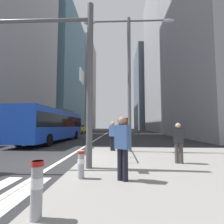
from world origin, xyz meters
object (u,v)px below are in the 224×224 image
object	(u,v)px
car_oncoming_mid	(71,129)
pedestrian_walking	(179,141)
pedestrian_far	(123,144)
city_bus_red_receding	(123,125)
street_lamp_post	(129,64)
bollard_left	(81,163)
car_receding_near	(120,127)
traffic_signal_gantry	(32,57)
city_bus_blue_oncoming	(54,124)
bollard_front	(37,187)
car_receding_far	(121,128)
pedestrian_waiting	(113,134)
car_oncoming_far	(79,129)

from	to	relation	value
car_oncoming_mid	pedestrian_walking	bearing A→B (deg)	-66.48
pedestrian_far	city_bus_red_receding	bearing A→B (deg)	88.38
pedestrian_walking	street_lamp_post	bearing A→B (deg)	119.64
car_oncoming_mid	bollard_left	xyz separation A→B (m)	(8.84, -30.17, -0.41)
car_receding_near	traffic_signal_gantry	size ratio (longest dim) A/B	0.63
city_bus_blue_oncoming	pedestrian_walking	distance (m)	13.56
street_lamp_post	bollard_front	size ratio (longest dim) A/B	8.92
bollard_left	pedestrian_far	bearing A→B (deg)	-7.23
car_receding_near	car_receding_far	xyz separation A→B (m)	(0.31, -12.64, 0.00)
pedestrian_walking	pedestrian_waiting	bearing A→B (deg)	129.22
city_bus_red_receding	car_receding_far	distance (m)	12.83
car_receding_far	traffic_signal_gantry	bearing A→B (deg)	-94.75
city_bus_red_receding	traffic_signal_gantry	size ratio (longest dim) A/B	1.76
city_bus_blue_oncoming	city_bus_red_receding	size ratio (longest dim) A/B	1.07
traffic_signal_gantry	car_receding_far	bearing A→B (deg)	85.25
bollard_left	bollard_front	bearing A→B (deg)	-96.60
traffic_signal_gantry	bollard_left	world-z (taller)	traffic_signal_gantry
city_bus_red_receding	street_lamp_post	world-z (taller)	street_lamp_post
car_receding_far	pedestrian_waiting	xyz separation A→B (m)	(-1.16, -44.02, 0.11)
bollard_left	pedestrian_waiting	xyz separation A→B (m)	(0.70, 5.36, 0.53)
car_receding_near	pedestrian_far	bearing A→B (deg)	-90.36
pedestrian_waiting	pedestrian_far	world-z (taller)	same
city_bus_red_receding	bollard_front	xyz separation A→B (m)	(-2.44, -38.68, -1.19)
city_bus_red_receding	pedestrian_far	size ratio (longest dim) A/B	6.63
car_receding_near	traffic_signal_gantry	distance (m)	61.05
city_bus_red_receding	car_oncoming_far	world-z (taller)	city_bus_red_receding
bollard_front	traffic_signal_gantry	bearing A→B (deg)	120.27
car_oncoming_mid	street_lamp_post	bearing A→B (deg)	-67.26
car_oncoming_mid	pedestrian_waiting	size ratio (longest dim) A/B	2.61
city_bus_red_receding	pedestrian_far	xyz separation A→B (m)	(-1.04, -36.73, -0.73)
city_bus_blue_oncoming	car_oncoming_mid	xyz separation A→B (m)	(-3.36, 17.92, -0.85)
bollard_front	pedestrian_waiting	size ratio (longest dim) A/B	0.52
city_bus_blue_oncoming	street_lamp_post	xyz separation A→B (m)	(7.16, -7.19, 3.45)
city_bus_red_receding	pedestrian_waiting	distance (m)	31.26
street_lamp_post	pedestrian_walking	distance (m)	5.51
car_oncoming_far	pedestrian_walking	size ratio (longest dim) A/B	2.71
street_lamp_post	pedestrian_walking	world-z (taller)	street_lamp_post
pedestrian_walking	car_oncoming_mid	bearing A→B (deg)	113.52
traffic_signal_gantry	pedestrian_far	bearing A→B (deg)	-21.62
pedestrian_waiting	pedestrian_far	xyz separation A→B (m)	(0.46, -5.51, 0.00)
city_bus_red_receding	traffic_signal_gantry	xyz separation A→B (m)	(-4.34, -35.42, 2.29)
car_receding_near	pedestrian_waiting	bearing A→B (deg)	-90.86
car_receding_far	pedestrian_walking	world-z (taller)	car_receding_far
city_bus_blue_oncoming	traffic_signal_gantry	xyz separation A→B (m)	(3.33, -11.09, 2.29)
city_bus_blue_oncoming	bollard_front	xyz separation A→B (m)	(5.23, -14.35, -1.19)
traffic_signal_gantry	bollard_left	distance (m)	4.31
car_receding_near	car_oncoming_far	world-z (taller)	same
car_oncoming_mid	traffic_signal_gantry	xyz separation A→B (m)	(6.69, -29.01, 3.14)
car_oncoming_mid	bollard_front	bearing A→B (deg)	-75.09
traffic_signal_gantry	street_lamp_post	world-z (taller)	street_lamp_post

